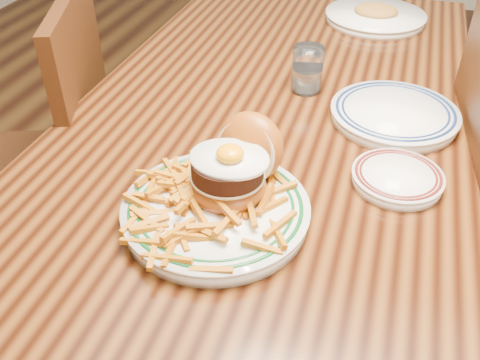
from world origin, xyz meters
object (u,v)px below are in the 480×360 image
(table, at_px, (274,134))
(chair_left, at_px, (49,162))
(main_plate, at_px, (222,194))
(side_plate, at_px, (397,177))

(table, bearing_deg, chair_left, -172.40)
(main_plate, height_order, side_plate, main_plate)
(chair_left, relative_size, side_plate, 5.44)
(table, height_order, side_plate, side_plate)
(table, bearing_deg, side_plate, -39.69)
(table, relative_size, side_plate, 9.18)
(table, distance_m, main_plate, 0.42)
(table, distance_m, side_plate, 0.38)
(main_plate, relative_size, side_plate, 1.88)
(main_plate, bearing_deg, table, 104.66)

